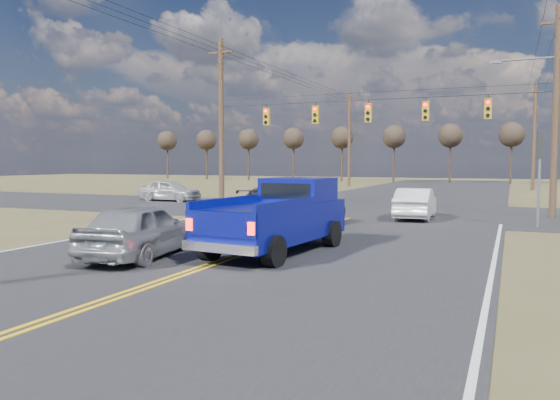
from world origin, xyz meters
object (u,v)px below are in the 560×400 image
at_px(dgrey_car_queue, 272,201).
at_px(pickup_truck, 278,217).
at_px(silver_suv, 141,230).
at_px(white_car_queue, 415,204).
at_px(black_suv, 306,209).
at_px(cross_car_west, 170,190).

bearing_deg(dgrey_car_queue, pickup_truck, 111.69).
bearing_deg(silver_suv, dgrey_car_queue, -91.54).
distance_m(white_car_queue, dgrey_car_queue, 6.97).
xyz_separation_m(silver_suv, black_suv, (1.62, 9.01, -0.09)).
bearing_deg(white_car_queue, dgrey_car_queue, 7.74).
height_order(silver_suv, white_car_queue, silver_suv).
relative_size(white_car_queue, cross_car_west, 1.01).
height_order(white_car_queue, cross_car_west, cross_car_west).
xyz_separation_m(pickup_truck, cross_car_west, (-15.06, 16.30, -0.32)).
bearing_deg(black_suv, silver_suv, 82.27).
bearing_deg(silver_suv, cross_car_west, -65.62).
bearing_deg(pickup_truck, black_suv, 108.84).
xyz_separation_m(pickup_truck, black_suv, (-1.62, 6.71, -0.37)).
bearing_deg(white_car_queue, silver_suv, 65.67).
relative_size(pickup_truck, white_car_queue, 1.36).
relative_size(pickup_truck, silver_suv, 1.31).
xyz_separation_m(silver_suv, dgrey_car_queue, (-1.40, 12.31, -0.06)).
xyz_separation_m(silver_suv, white_car_queue, (5.45, 13.53, -0.05)).
relative_size(silver_suv, cross_car_west, 1.05).
xyz_separation_m(white_car_queue, cross_car_west, (-17.27, 5.07, 0.02)).
height_order(black_suv, dgrey_car_queue, dgrey_car_queue).
bearing_deg(black_suv, pickup_truck, 106.03).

